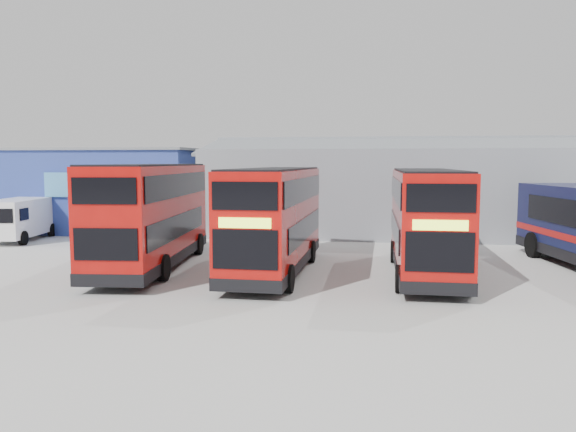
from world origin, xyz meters
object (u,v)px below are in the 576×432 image
at_px(office_block, 110,189).
at_px(maintenance_shed, 457,189).
at_px(double_decker_centre, 275,221).
at_px(double_decker_right, 426,223).
at_px(double_decker_left, 152,217).
at_px(panel_van, 19,217).

distance_m(office_block, maintenance_shed, 22.09).
bearing_deg(maintenance_shed, double_decker_centre, -121.43).
bearing_deg(double_decker_right, double_decker_left, -178.27).
relative_size(double_decker_centre, double_decker_right, 1.02).
bearing_deg(maintenance_shed, office_block, -174.79).
bearing_deg(panel_van, double_decker_left, -40.82).
distance_m(double_decker_left, double_decker_centre, 5.09).
xyz_separation_m(maintenance_shed, double_decker_left, (-14.14, -14.61, -0.51)).
distance_m(office_block, double_decker_centre, 18.22).
xyz_separation_m(office_block, double_decker_left, (7.86, -12.61, -0.49)).
relative_size(office_block, double_decker_left, 1.22).
bearing_deg(double_decker_left, panel_van, -37.76).
bearing_deg(office_block, double_decker_centre, -44.73).
relative_size(maintenance_shed, double_decker_centre, 3.15).
distance_m(maintenance_shed, panel_van, 25.72).
height_order(double_decker_left, double_decker_centre, double_decker_left).
distance_m(maintenance_shed, double_decker_left, 20.34).
bearing_deg(panel_van, double_decker_centre, -32.00).
bearing_deg(office_block, double_decker_right, -33.58).
bearing_deg(double_decker_centre, double_decker_right, 5.88).
relative_size(office_block, panel_van, 2.26).
height_order(office_block, double_decker_right, office_block).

